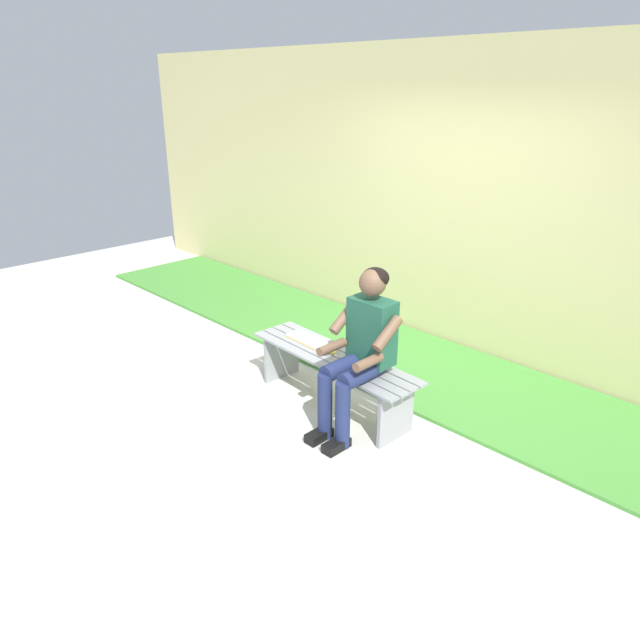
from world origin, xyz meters
name	(u,v)px	position (x,y,z in m)	size (l,w,h in m)	color
ground_plane	(162,406)	(1.01, 1.00, -0.02)	(10.00, 7.00, 0.04)	beige
grass_strip	(410,364)	(0.00, -1.04, 0.01)	(9.00, 1.38, 0.03)	#478C38
brick_wall	(429,195)	(0.50, -1.88, 1.43)	(9.50, 0.24, 2.86)	#D1C684
bench_near	(333,368)	(0.00, 0.00, 0.34)	(1.61, 0.49, 0.45)	gray
person_seated	(361,346)	(-0.37, 0.10, 0.69)	(0.50, 0.69, 1.26)	#1E513D
apple	(332,349)	(0.03, -0.02, 0.49)	(0.08, 0.08, 0.08)	gold
book_open	(308,340)	(0.35, -0.05, 0.46)	(0.42, 0.18, 0.02)	white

